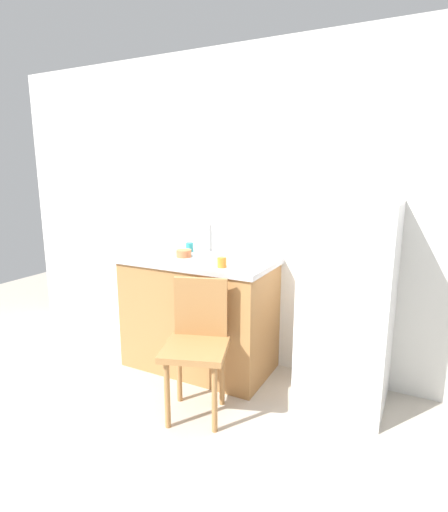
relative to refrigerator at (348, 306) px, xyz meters
name	(u,v)px	position (x,y,z in m)	size (l,w,h in m)	color
ground_plane	(181,414)	(-0.91, -0.66, -0.70)	(8.00, 8.00, 0.00)	#BCB2A3
back_wall	(246,211)	(-0.91, 0.34, 0.56)	(4.80, 0.10, 2.52)	silver
cabinet_base	(199,315)	(-1.15, -0.01, -0.26)	(1.16, 0.60, 0.87)	#A87542
countertop	(199,260)	(-1.15, -0.01, 0.19)	(1.20, 0.64, 0.04)	#B7B7BC
faucet	(204,236)	(-1.24, 0.24, 0.35)	(0.02, 0.02, 0.27)	#B7B7BC
refrigerator	(348,306)	(0.00, 0.00, 0.00)	(0.56, 0.57, 1.40)	white
chair	(197,341)	(-0.84, -0.57, -0.20)	(0.51, 0.51, 0.89)	#A87542
terracotta_bowl	(184,253)	(-1.28, -0.03, 0.24)	(0.12, 0.12, 0.06)	#C67042
cup_teal	(190,247)	(-1.35, 0.17, 0.25)	(0.06, 0.06, 0.08)	teal
cup_orange	(222,262)	(-0.85, -0.20, 0.25)	(0.07, 0.07, 0.07)	orange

